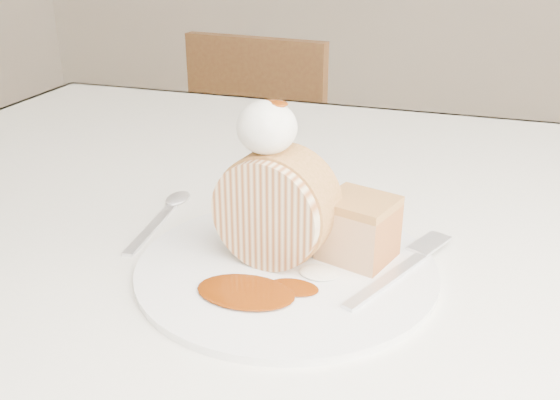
% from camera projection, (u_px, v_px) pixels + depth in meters
% --- Properties ---
extents(table, '(1.40, 0.90, 0.75)m').
position_uv_depth(table, '(332.00, 263.00, 0.82)').
color(table, white).
rests_on(table, ground).
extents(chair_far, '(0.42, 0.42, 0.81)m').
position_uv_depth(chair_far, '(271.00, 157.00, 1.77)').
color(chair_far, brown).
rests_on(chair_far, ground).
extents(plate, '(0.37, 0.37, 0.01)m').
position_uv_depth(plate, '(286.00, 267.00, 0.62)').
color(plate, white).
rests_on(plate, table).
extents(roulade_slice, '(0.12, 0.08, 0.11)m').
position_uv_depth(roulade_slice, '(276.00, 208.00, 0.61)').
color(roulade_slice, beige).
rests_on(roulade_slice, plate).
extents(cake_chunk, '(0.08, 0.08, 0.06)m').
position_uv_depth(cake_chunk, '(358.00, 232.00, 0.62)').
color(cake_chunk, '#BE7C47').
rests_on(cake_chunk, plate).
extents(whipped_cream, '(0.06, 0.06, 0.05)m').
position_uv_depth(whipped_cream, '(267.00, 127.00, 0.58)').
color(whipped_cream, white).
rests_on(whipped_cream, roulade_slice).
extents(caramel_drizzle, '(0.03, 0.02, 0.01)m').
position_uv_depth(caramel_drizzle, '(273.00, 97.00, 0.57)').
color(caramel_drizzle, '#672604').
rests_on(caramel_drizzle, whipped_cream).
extents(caramel_pool, '(0.11, 0.09, 0.00)m').
position_uv_depth(caramel_pool, '(246.00, 292.00, 0.57)').
color(caramel_pool, '#672604').
rests_on(caramel_pool, plate).
extents(fork, '(0.09, 0.17, 0.00)m').
position_uv_depth(fork, '(387.00, 280.00, 0.59)').
color(fork, silver).
rests_on(fork, plate).
extents(spoon, '(0.04, 0.16, 0.00)m').
position_uv_depth(spoon, '(151.00, 229.00, 0.71)').
color(spoon, silver).
rests_on(spoon, table).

